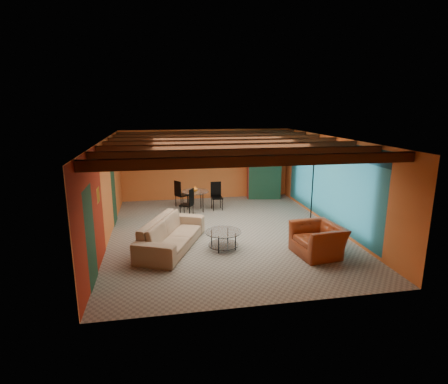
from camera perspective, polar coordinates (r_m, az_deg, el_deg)
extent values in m
cube|color=gray|center=(10.50, 0.20, -6.37)|extent=(6.50, 8.00, 0.01)
cube|color=silver|center=(9.91, 0.21, 8.48)|extent=(6.50, 8.00, 0.01)
cube|color=orange|center=(14.00, -2.81, 4.40)|extent=(6.50, 0.02, 2.70)
cube|color=maroon|center=(10.06, -18.32, 0.06)|extent=(0.02, 8.00, 2.70)
cube|color=teal|center=(11.17, 16.83, 1.47)|extent=(0.02, 8.00, 2.70)
imported|color=#997D63|center=(9.37, -8.30, -6.56)|extent=(1.96, 2.79, 0.76)
imported|color=maroon|center=(9.15, 14.71, -7.37)|extent=(1.17, 1.30, 0.76)
cube|color=maroon|center=(14.21, 6.21, 3.32)|extent=(1.30, 0.79, 2.13)
cube|color=black|center=(13.83, -6.52, 5.47)|extent=(1.05, 0.03, 0.65)
imported|color=#26661E|center=(14.04, 6.34, 8.58)|extent=(0.54, 0.51, 0.48)
imported|color=orange|center=(12.30, -4.66, 1.79)|extent=(0.20, 0.20, 0.19)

